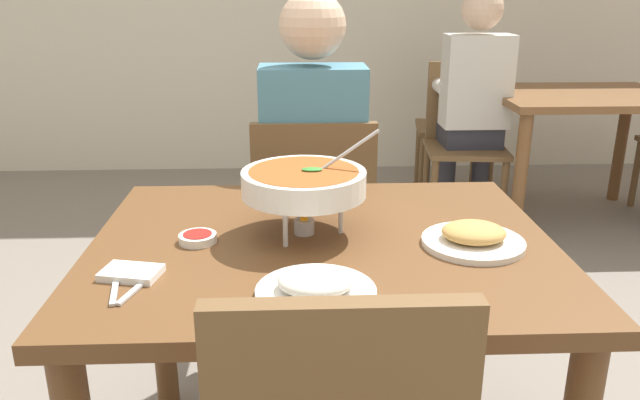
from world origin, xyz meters
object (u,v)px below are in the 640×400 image
Objects in this scene: chair_bg_left at (464,132)px; patron_bg_left at (474,94)px; diner_main at (313,157)px; rice_plate at (316,287)px; dining_table_far at (581,117)px; sauce_dish at (198,237)px; chair_diner_main at (313,223)px; dining_table_main at (323,284)px; curry_bowl at (304,183)px; appetizer_plate at (473,237)px; chair_bg_right at (467,117)px.

chair_bg_left is 0.25m from patron_bg_left.
diner_main is 1.05m from rice_plate.
chair_bg_left reaches higher than dining_table_far.
chair_diner_main is at bearing 67.81° from sauce_dish.
curry_bowl is at bearing 133.98° from dining_table_main.
patron_bg_left reaches higher than curry_bowl.
rice_plate is at bearing -95.36° from dining_table_main.
rice_plate is at bearing -124.08° from dining_table_far.
diner_main is at bearing 90.00° from chair_diner_main.
chair_diner_main is 2.71× the size of curry_bowl.
dining_table_main is 4.60× the size of appetizer_plate.
curry_bowl is 1.39× the size of rice_plate.
patron_bg_left is (0.02, -0.07, 0.24)m from chair_bg_left.
chair_bg_right is 0.57m from patron_bg_left.
appetizer_plate is at bearing -104.53° from chair_bg_left.
chair_bg_right is 0.69× the size of patron_bg_left.
rice_plate reaches higher than dining_table_far.
appetizer_plate is (0.35, -0.81, 0.02)m from diner_main.
chair_bg_left is at bearing 106.63° from patron_bg_left.
sauce_dish is (-0.25, -0.04, -0.12)m from curry_bowl.
patron_bg_left is at bearing 178.37° from dining_table_far.
chair_diner_main reaches higher than dining_table_far.
curry_bowl is 2.26m from patron_bg_left.
rice_plate is at bearing -91.50° from chair_diner_main.
curry_bowl is 2.59m from dining_table_far.
sauce_dish is (-0.30, -0.73, 0.25)m from chair_diner_main.
dining_table_far is 0.65m from chair_bg_left.
chair_diner_main is 10.00× the size of sauce_dish.
sauce_dish is at bearing -120.79° from patron_bg_left.
chair_bg_left is (0.96, 2.10, -0.37)m from curry_bowl.
curry_bowl is 0.37× the size of chair_bg_right.
chair_bg_right is (1.05, 1.82, -0.24)m from diner_main.
appetizer_plate is 2.20m from patron_bg_left.
curry_bowl reaches higher than chair_bg_left.
patron_bg_left is at bearing 67.75° from rice_plate.
patron_bg_left is (0.94, 2.08, 0.12)m from dining_table_main.
chair_bg_left is at bearing 56.97° from chair_diner_main.
diner_main is at bearing 90.00° from dining_table_main.
chair_diner_main is at bearing 114.33° from appetizer_plate.
dining_table_far is (1.56, 2.06, -0.02)m from dining_table_main.
dining_table_main and dining_table_far have the same top height.
chair_diner_main is at bearing 88.50° from rice_plate.
curry_bowl reaches higher than rice_plate.
patron_bg_left reaches higher than chair_bg_right.
diner_main is 14.56× the size of sauce_dish.
chair_diner_main is (-0.00, 0.73, -0.12)m from dining_table_main.
chair_diner_main is 0.78m from curry_bowl.
curry_bowl is (-0.04, -0.72, 0.13)m from diner_main.
chair_bg_left is 0.69× the size of patron_bg_left.
rice_plate is 2.62m from chair_bg_left.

